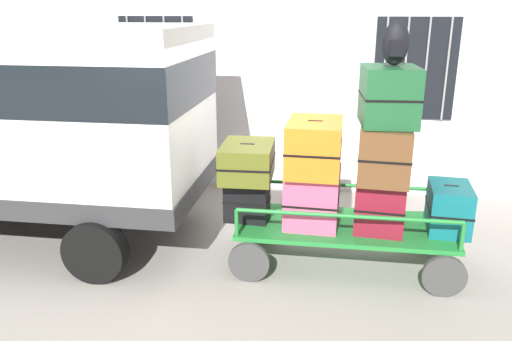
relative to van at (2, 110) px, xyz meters
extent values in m
plane|color=gray|center=(3.08, -0.11, -1.66)|extent=(40.00, 40.00, 0.00)
cube|color=silver|center=(3.08, 2.39, 0.84)|extent=(12.00, 0.30, 5.00)
cube|color=black|center=(1.28, 2.22, 0.34)|extent=(1.20, 0.04, 1.50)
cylinder|color=gray|center=(0.83, 2.18, 0.34)|extent=(0.03, 0.03, 1.50)
cylinder|color=gray|center=(1.13, 2.18, 0.34)|extent=(0.03, 0.03, 1.50)
cylinder|color=gray|center=(1.43, 2.18, 0.34)|extent=(0.03, 0.03, 1.50)
cylinder|color=gray|center=(1.73, 2.18, 0.34)|extent=(0.03, 0.03, 1.50)
cube|color=black|center=(5.28, 2.22, 0.34)|extent=(1.20, 0.04, 1.50)
cylinder|color=gray|center=(4.83, 2.18, 0.34)|extent=(0.03, 0.03, 1.50)
cylinder|color=gray|center=(5.13, 2.18, 0.34)|extent=(0.03, 0.03, 1.50)
cylinder|color=gray|center=(5.43, 2.18, 0.34)|extent=(0.03, 0.03, 1.50)
cylinder|color=gray|center=(5.73, 2.18, 0.34)|extent=(0.03, 0.03, 1.50)
cube|color=white|center=(0.00, 0.01, 0.01)|extent=(4.99, 2.10, 2.03)
cube|color=#2D2D30|center=(0.00, 0.01, -0.89)|extent=(5.03, 2.14, 0.24)
cylinder|color=black|center=(1.60, -1.04, -1.31)|extent=(0.70, 0.22, 0.70)
cube|color=#1E722D|center=(4.28, -0.28, -1.17)|extent=(2.41, 1.05, 0.05)
cylinder|color=#383838|center=(5.30, -0.82, -1.43)|extent=(0.46, 0.06, 0.46)
cylinder|color=#383838|center=(5.30, 0.27, -1.43)|extent=(0.46, 0.06, 0.46)
cylinder|color=#383838|center=(3.25, -0.82, -1.43)|extent=(0.46, 0.06, 0.46)
cylinder|color=#383838|center=(3.25, 0.27, -1.43)|extent=(0.46, 0.06, 0.46)
cylinder|color=#1E722D|center=(5.44, -0.76, -1.00)|extent=(0.04, 0.04, 0.31)
cylinder|color=#1E722D|center=(5.44, 0.21, -1.00)|extent=(0.04, 0.04, 0.31)
cylinder|color=#1E722D|center=(3.11, -0.76, -1.00)|extent=(0.04, 0.04, 0.31)
cylinder|color=#1E722D|center=(3.11, 0.21, -1.00)|extent=(0.04, 0.04, 0.31)
cylinder|color=#1E722D|center=(4.28, -0.76, -0.84)|extent=(2.33, 0.04, 0.04)
cylinder|color=#1E722D|center=(4.28, 0.21, -0.84)|extent=(2.33, 0.04, 0.04)
cube|color=black|center=(3.15, -0.31, -0.90)|extent=(0.51, 0.32, 0.50)
cube|color=black|center=(3.15, -0.31, -0.90)|extent=(0.52, 0.34, 0.02)
cube|color=black|center=(3.15, -0.31, -0.65)|extent=(0.16, 0.04, 0.02)
cube|color=#4C5119|center=(3.15, -0.27, -0.44)|extent=(0.59, 0.79, 0.40)
cube|color=black|center=(3.15, -0.27, -0.44)|extent=(0.61, 0.80, 0.02)
cube|color=black|center=(3.15, -0.27, -0.25)|extent=(0.16, 0.04, 0.02)
cube|color=#CC4C72|center=(3.90, -0.25, -0.84)|extent=(0.63, 0.78, 0.62)
cube|color=black|center=(3.90, -0.25, -0.84)|extent=(0.64, 0.79, 0.02)
cube|color=black|center=(3.90, -0.25, -0.53)|extent=(0.16, 0.04, 0.02)
cube|color=orange|center=(3.90, -0.29, -0.23)|extent=(0.60, 0.85, 0.57)
cube|color=black|center=(3.90, -0.29, -0.23)|extent=(0.61, 0.86, 0.02)
cube|color=black|center=(3.90, -0.29, 0.05)|extent=(0.16, 0.03, 0.02)
cube|color=maroon|center=(4.65, -0.27, -0.85)|extent=(0.58, 0.73, 0.59)
cube|color=black|center=(4.65, -0.27, -0.85)|extent=(0.60, 0.74, 0.02)
cube|color=black|center=(4.65, -0.27, -0.56)|extent=(0.16, 0.05, 0.02)
cube|color=brown|center=(4.65, -0.31, -0.26)|extent=(0.59, 0.89, 0.58)
cube|color=black|center=(4.65, -0.31, -0.26)|extent=(0.60, 0.90, 0.02)
cube|color=black|center=(4.65, -0.31, 0.03)|extent=(0.16, 0.04, 0.02)
cube|color=#194C28|center=(4.65, -0.31, 0.34)|extent=(0.59, 0.71, 0.60)
cube|color=black|center=(4.65, -0.31, 0.34)|extent=(0.60, 0.72, 0.02)
cube|color=black|center=(4.65, -0.31, 0.64)|extent=(0.16, 0.04, 0.02)
cube|color=#0F5960|center=(5.40, -0.24, -0.89)|extent=(0.48, 0.67, 0.52)
cube|color=black|center=(5.40, -0.24, -0.89)|extent=(0.49, 0.68, 0.02)
cube|color=black|center=(5.40, -0.24, -0.64)|extent=(0.15, 0.04, 0.02)
ellipsoid|color=black|center=(4.68, -0.29, 0.87)|extent=(0.27, 0.19, 0.44)
cube|color=black|center=(4.68, -0.38, 0.83)|extent=(0.14, 0.06, 0.15)
camera|label=1|loc=(4.06, -5.66, 1.22)|focal=35.33mm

